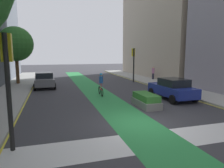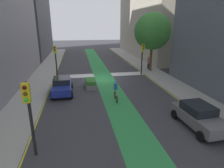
# 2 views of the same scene
# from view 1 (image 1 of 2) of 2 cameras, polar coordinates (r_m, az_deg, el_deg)

# --- Properties ---
(ground_plane) EXTENTS (120.00, 120.00, 0.00)m
(ground_plane) POSITION_cam_1_polar(r_m,az_deg,el_deg) (10.33, 8.19, -10.78)
(ground_plane) COLOR #38383D
(bike_lane_paint) EXTENTS (2.40, 60.00, 0.01)m
(bike_lane_paint) POSITION_cam_1_polar(r_m,az_deg,el_deg) (10.19, 6.36, -10.99)
(bike_lane_paint) COLOR #2D8C47
(bike_lane_paint) RESTS_ON ground_plane
(crosswalk_band) EXTENTS (12.00, 1.80, 0.01)m
(crosswalk_band) POSITION_cam_1_polar(r_m,az_deg,el_deg) (8.68, 13.93, -14.73)
(crosswalk_band) COLOR silver
(crosswalk_band) RESTS_ON ground_plane
(curb_stripe_left) EXTENTS (0.16, 60.00, 0.01)m
(curb_stripe_left) POSITION_cam_1_polar(r_m,az_deg,el_deg) (9.63, -27.29, -13.07)
(curb_stripe_left) COLOR yellow
(curb_stripe_left) RESTS_ON ground_plane
(traffic_signal_near_left) EXTENTS (0.35, 0.52, 4.06)m
(traffic_signal_near_left) POSITION_cam_1_polar(r_m,az_deg,el_deg) (7.80, -27.12, 3.65)
(traffic_signal_near_left) COLOR black
(traffic_signal_near_left) RESTS_ON ground_plane
(traffic_signal_far_right) EXTENTS (0.35, 0.52, 4.05)m
(traffic_signal_far_right) POSITION_cam_1_polar(r_m,az_deg,el_deg) (24.68, 6.00, 7.08)
(traffic_signal_far_right) COLOR black
(traffic_signal_far_right) RESTS_ON ground_plane
(car_grey_left_far) EXTENTS (2.19, 4.28, 1.57)m
(car_grey_left_far) POSITION_cam_1_polar(r_m,az_deg,el_deg) (21.69, -18.38, 1.12)
(car_grey_left_far) COLOR slate
(car_grey_left_far) RESTS_ON ground_plane
(car_blue_right_far) EXTENTS (2.09, 4.24, 1.57)m
(car_blue_right_far) POSITION_cam_1_polar(r_m,az_deg,el_deg) (16.03, 16.46, -1.22)
(car_blue_right_far) COLOR navy
(car_blue_right_far) RESTS_ON ground_plane
(cyclist_in_lane) EXTENTS (0.32, 1.73, 1.86)m
(cyclist_in_lane) POSITION_cam_1_polar(r_m,az_deg,el_deg) (16.66, -3.12, 0.06)
(cyclist_in_lane) COLOR black
(cyclist_in_lane) RESTS_ON ground_plane
(pedestrian_sidewalk_right_a) EXTENTS (0.34, 0.34, 1.63)m
(pedestrian_sidewalk_right_a) POSITION_cam_1_polar(r_m,az_deg,el_deg) (27.01, 11.40, 3.10)
(pedestrian_sidewalk_right_a) COLOR #262638
(pedestrian_sidewalk_right_a) RESTS_ON sidewalk_right
(street_tree_far) EXTENTS (3.71, 3.71, 6.16)m
(street_tree_far) POSITION_cam_1_polar(r_m,az_deg,el_deg) (24.76, -25.30, 10.03)
(street_tree_far) COLOR brown
(street_tree_far) RESTS_ON sidewalk_left
(median_planter) EXTENTS (1.09, 2.40, 0.85)m
(median_planter) POSITION_cam_1_polar(r_m,az_deg,el_deg) (13.41, 9.45, -4.55)
(median_planter) COLOR slate
(median_planter) RESTS_ON ground_plane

